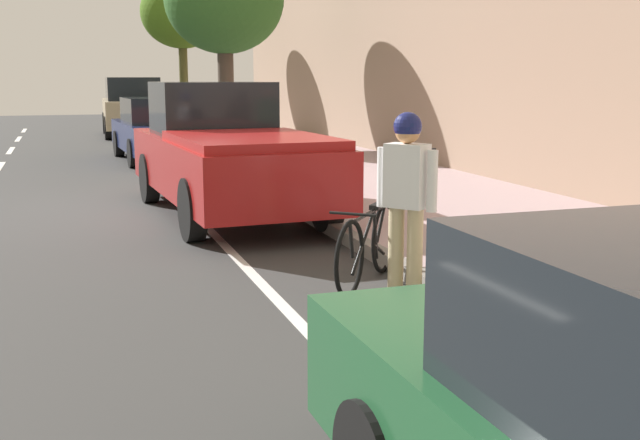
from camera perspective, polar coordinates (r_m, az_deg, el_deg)
name	(u,v)px	position (r m, az deg, el deg)	size (l,w,h in m)	color
ground	(160,207)	(12.58, -11.58, 0.91)	(62.72, 62.72, 0.00)	#363636
sidewalk	(397,191)	(13.62, 5.66, 2.13)	(4.19, 39.20, 0.16)	#AD9397
curb_edge	(276,197)	(12.91, -3.23, 1.71)	(0.16, 39.20, 0.16)	gray
lane_stripe_bike_edge	(187,206)	(12.63, -9.68, 1.03)	(0.12, 39.20, 0.01)	white
building_facade	(523,16)	(14.61, 14.60, 14.19)	(0.50, 39.20, 6.14)	#907560
parked_pickup_red_second	(226,154)	(11.69, -6.85, 4.78)	(2.26, 5.40, 1.95)	maroon
parked_sedan_dark_blue_mid	(159,130)	(19.51, -11.67, 6.47)	(2.01, 4.49, 1.52)	navy
parked_suv_tan_far	(133,106)	(27.73, -13.51, 8.09)	(2.07, 4.75, 1.99)	tan
bicycle_at_curb	(368,246)	(7.73, 3.52, -1.88)	(1.19, 1.39, 0.80)	black
cyclist_with_backpack	(408,184)	(7.31, 6.44, 2.59)	(0.53, 0.55, 1.72)	#C6B284
street_tree_mid_block	(224,0)	(21.58, -7.00, 15.64)	(3.17, 3.17, 5.34)	#473B30
street_tree_far_end	(182,13)	(29.20, -10.05, 14.64)	(2.92, 2.92, 5.39)	#4B4A25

